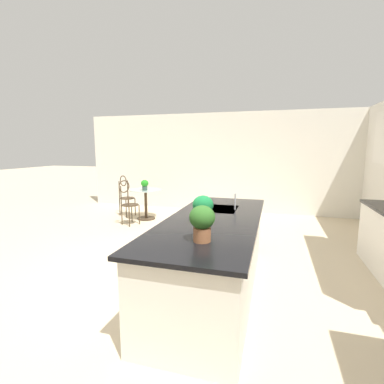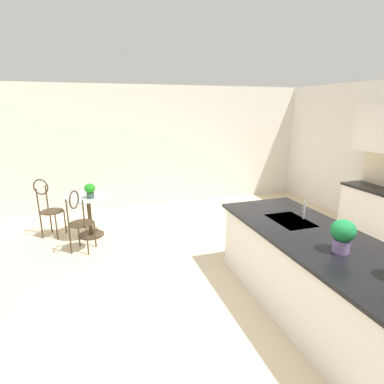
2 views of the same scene
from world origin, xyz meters
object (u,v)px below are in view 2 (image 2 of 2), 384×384
Objects in this scene: bistro_table at (89,212)px; potted_plant_on_table at (90,190)px; chair_near_window at (48,205)px; chair_by_island at (79,218)px; potted_plant_counter_near at (343,234)px.

bistro_table is 3.16× the size of potted_plant_on_table.
bistro_table is 0.73m from chair_near_window.
potted_plant_on_table is (0.36, 0.73, 0.31)m from chair_near_window.
bistro_table is at bearing 167.29° from chair_by_island.
bistro_table is 4.10m from potted_plant_counter_near.
chair_by_island is 3.27× the size of potted_plant_counter_near.
chair_by_island is 3.68m from potted_plant_counter_near.
potted_plant_on_table reaches higher than bistro_table.
potted_plant_on_table is at bearing 159.10° from chair_by_island.
potted_plant_counter_near is at bearing 35.02° from potted_plant_on_table.
chair_near_window is 4.67m from potted_plant_counter_near.
potted_plant_counter_near reaches higher than chair_by_island.
potted_plant_counter_near is (3.34, 2.29, 0.66)m from bistro_table.
bistro_table is 2.51× the size of potted_plant_counter_near.
potted_plant_counter_near reaches higher than potted_plant_on_table.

